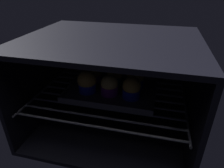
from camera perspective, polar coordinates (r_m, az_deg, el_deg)
oven_cavity at (r=77.53cm, az=0.43°, el=0.67°), size 59.00×47.00×37.00cm
oven_rack at (r=75.61cm, az=-0.34°, el=-3.06°), size 54.80×42.00×0.80cm
baking_tray at (r=76.59cm, az=0.00°, el=-1.67°), size 33.05×24.60×2.20cm
muffin_row0_col0 at (r=73.28cm, az=-7.21°, el=0.53°), size 6.98×6.98×8.26cm
muffin_row0_col1 at (r=71.33cm, az=-0.59°, el=-0.46°), size 6.40×6.40×7.45cm
muffin_row0_col2 at (r=69.58cm, az=5.63°, el=-1.27°), size 6.45×6.45×7.77cm
muffin_row1_col0 at (r=80.64cm, az=-5.27°, el=3.24°), size 6.84×6.84×8.09cm
muffin_row1_col1 at (r=78.56cm, az=1.04°, el=2.15°), size 6.40×6.40×7.26cm
muffin_row1_col2 at (r=76.76cm, az=6.81°, el=1.77°), size 6.58×6.58×7.94cm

